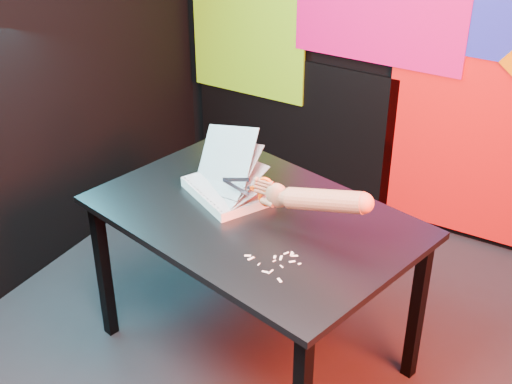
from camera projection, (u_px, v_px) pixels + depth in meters
The scene contains 7 objects.
room at pixel (291, 93), 2.45m from camera, with size 3.01×3.01×2.71m.
backdrop at pixel (431, 71), 3.71m from camera, with size 2.88×0.05×2.08m.
work_table at pixel (254, 230), 2.94m from camera, with size 1.46×1.14×0.75m.
printout_stack at pixel (227, 188), 3.02m from camera, with size 0.43×0.39×0.34m.
scissors at pixel (262, 191), 2.79m from camera, with size 0.23×0.01×0.13m.
hand_forearm at pixel (317, 199), 2.67m from camera, with size 0.48×0.09×0.17m.
paper_clippings at pixel (276, 262), 2.62m from camera, with size 0.21×0.19×0.00m.
Camera 1 is at (1.05, -2.03, 2.30)m, focal length 50.00 mm.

